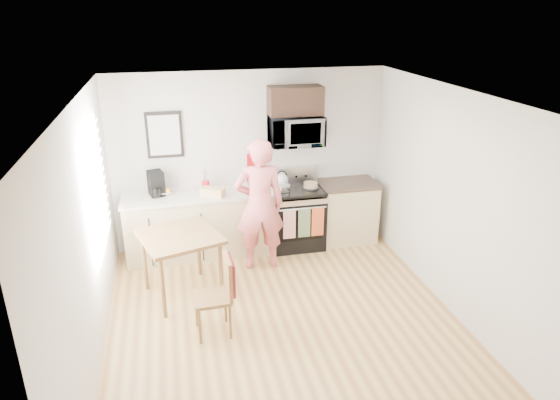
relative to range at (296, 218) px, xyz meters
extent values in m
plane|color=#9A683B|center=(-0.63, -1.98, -0.44)|extent=(4.60, 4.60, 0.00)
cube|color=beige|center=(-0.63, 0.32, 0.86)|extent=(4.00, 0.04, 2.60)
cube|color=beige|center=(-0.63, -4.28, 0.86)|extent=(4.00, 0.04, 2.60)
cube|color=beige|center=(-2.63, -1.98, 0.86)|extent=(0.04, 4.60, 2.60)
cube|color=beige|center=(1.37, -1.98, 0.86)|extent=(0.04, 4.60, 2.60)
cube|color=silver|center=(-0.63, -1.98, 2.16)|extent=(4.00, 4.60, 0.04)
cube|color=silver|center=(-2.61, -1.18, 1.11)|extent=(0.02, 1.40, 1.50)
cube|color=white|center=(-2.60, -1.18, 1.11)|extent=(0.01, 1.30, 1.40)
cube|color=tan|center=(-1.43, 0.02, 0.01)|extent=(2.10, 0.60, 0.90)
cube|color=beige|center=(-1.43, 0.02, 0.48)|extent=(2.14, 0.64, 0.04)
cube|color=tan|center=(0.80, 0.02, 0.01)|extent=(0.84, 0.60, 0.90)
cube|color=black|center=(0.80, 0.02, 0.48)|extent=(0.88, 0.64, 0.04)
cube|color=black|center=(0.00, 0.00, -0.05)|extent=(0.76, 0.65, 0.77)
cube|color=black|center=(0.00, -0.32, 0.01)|extent=(0.61, 0.02, 0.45)
cube|color=silver|center=(0.00, -0.31, 0.34)|extent=(0.74, 0.02, 0.14)
cylinder|color=silver|center=(0.00, -0.36, 0.30)|extent=(0.68, 0.02, 0.02)
cube|color=black|center=(0.00, 0.00, 0.46)|extent=(0.76, 0.65, 0.04)
cube|color=silver|center=(0.00, 0.27, 0.60)|extent=(0.76, 0.08, 0.24)
cube|color=white|center=(-0.20, -0.37, 0.08)|extent=(0.18, 0.02, 0.44)
cube|color=#607D53|center=(0.02, -0.37, 0.08)|extent=(0.18, 0.02, 0.44)
cube|color=#B7421B|center=(0.22, -0.37, 0.08)|extent=(0.18, 0.02, 0.44)
imported|color=silver|center=(0.00, 0.10, 1.32)|extent=(0.76, 0.51, 0.42)
cube|color=black|center=(0.00, 0.15, 1.74)|extent=(0.76, 0.35, 0.40)
cube|color=black|center=(-1.83, 0.30, 1.31)|extent=(0.50, 0.03, 0.65)
cube|color=silver|center=(-1.83, 0.28, 1.31)|extent=(0.42, 0.01, 0.56)
cube|color=red|center=(-0.58, 0.31, 0.86)|extent=(0.20, 0.02, 0.20)
imported|color=#BB3343|center=(-0.66, -0.53, 0.48)|extent=(0.69, 0.47, 1.84)
cube|color=brown|center=(-1.74, -1.04, 0.37)|extent=(0.89, 0.89, 0.04)
cylinder|color=brown|center=(-1.98, -1.50, -0.04)|extent=(0.05, 0.05, 0.79)
cylinder|color=brown|center=(-1.28, -1.28, -0.04)|extent=(0.05, 0.05, 0.79)
cylinder|color=brown|center=(-2.20, -0.80, -0.04)|extent=(0.05, 0.05, 0.79)
cylinder|color=brown|center=(-1.50, -0.58, -0.04)|extent=(0.05, 0.05, 0.79)
cube|color=brown|center=(-1.45, -1.92, 0.01)|extent=(0.40, 0.40, 0.04)
cube|color=brown|center=(-1.27, -1.91, 0.26)|extent=(0.05, 0.39, 0.47)
cube|color=maroon|center=(-1.24, -1.91, 0.27)|extent=(0.07, 0.35, 0.39)
cylinder|color=brown|center=(-1.61, -2.09, -0.22)|extent=(0.03, 0.03, 0.43)
cylinder|color=brown|center=(-1.28, -2.08, -0.22)|extent=(0.03, 0.03, 0.43)
cylinder|color=brown|center=(-1.63, -1.76, -0.22)|extent=(0.03, 0.03, 0.43)
cylinder|color=brown|center=(-1.29, -1.75, -0.22)|extent=(0.03, 0.03, 0.43)
cube|color=brown|center=(-0.48, 0.22, 0.61)|extent=(0.11, 0.14, 0.21)
cylinder|color=red|center=(-1.31, 0.14, 0.57)|extent=(0.11, 0.11, 0.14)
imported|color=white|center=(-1.89, 0.12, 0.53)|extent=(0.26, 0.26, 0.06)
cube|color=tan|center=(-1.98, 0.14, 0.62)|extent=(0.12, 0.12, 0.24)
cube|color=black|center=(-2.00, 0.12, 0.68)|extent=(0.25, 0.28, 0.35)
cylinder|color=black|center=(-2.00, 0.02, 0.59)|extent=(0.13, 0.13, 0.13)
cube|color=tan|center=(-1.24, -0.10, 0.56)|extent=(0.36, 0.30, 0.12)
cylinder|color=black|center=(0.20, -0.04, 0.49)|extent=(0.25, 0.25, 0.01)
cylinder|color=tan|center=(0.20, -0.04, 0.54)|extent=(0.20, 0.20, 0.07)
sphere|color=white|center=(-0.20, 0.14, 0.58)|extent=(0.19, 0.19, 0.19)
cone|color=white|center=(-0.20, 0.14, 0.68)|extent=(0.06, 0.06, 0.06)
torus|color=black|center=(-0.20, 0.14, 0.64)|extent=(0.17, 0.02, 0.17)
cylinder|color=silver|center=(-0.21, -0.09, 0.53)|extent=(0.18, 0.18, 0.09)
cylinder|color=black|center=(-0.19, -0.22, 0.57)|extent=(0.04, 0.17, 0.02)
camera|label=1|loc=(-1.77, -6.64, 3.01)|focal=32.00mm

